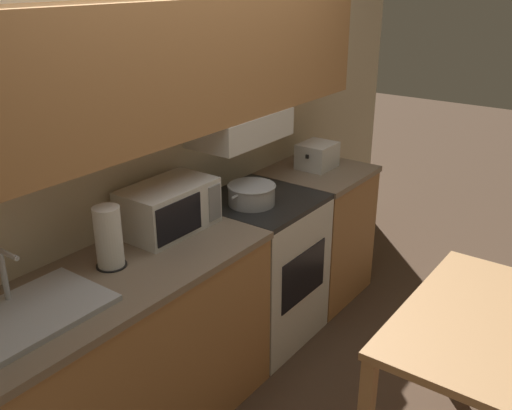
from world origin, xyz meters
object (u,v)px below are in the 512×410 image
microwave (169,207)px  toaster (317,155)px  sink_basin (31,312)px  paper_towel_roll (109,237)px  dining_table (500,343)px  cooking_pot (252,194)px  stove_range (260,268)px

microwave → toaster: microwave is taller
sink_basin → paper_towel_roll: (0.45, 0.06, 0.12)m
dining_table → paper_towel_roll: bearing=118.9°
cooking_pot → sink_basin: size_ratio=0.62×
microwave → sink_basin: sink_basin is taller
stove_range → microwave: size_ratio=1.87×
cooking_pot → sink_basin: (-1.41, 0.01, -0.05)m
cooking_pot → toaster: (0.78, 0.03, 0.02)m
cooking_pot → dining_table: (-0.13, -1.43, -0.32)m
paper_towel_roll → toaster: bearing=-1.2°
cooking_pot → paper_towel_roll: size_ratio=1.25×
sink_basin → cooking_pot: bearing=-0.2°
toaster → dining_table: toaster is taller
microwave → sink_basin: (-0.89, -0.13, -0.11)m
stove_range → toaster: (0.68, 0.03, 0.54)m
paper_towel_roll → stove_range: bearing=-3.5°
stove_range → paper_towel_roll: bearing=176.5°
stove_range → paper_towel_roll: 1.22m
toaster → paper_towel_roll: 1.74m
toaster → paper_towel_roll: bearing=178.8°
microwave → toaster: 1.31m
cooking_pot → paper_towel_roll: bearing=175.8°
stove_range → toaster: 0.87m
stove_range → paper_towel_roll: size_ratio=3.21×
microwave → cooking_pot: bearing=-14.2°
paper_towel_roll → sink_basin: bearing=-171.9°
stove_range → cooking_pot: (-0.09, -0.00, 0.52)m
cooking_pot → toaster: size_ratio=1.38×
stove_range → toaster: toaster is taller
stove_range → sink_basin: 1.58m
cooking_pot → microwave: 0.54m
microwave → sink_basin: size_ratio=0.86×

